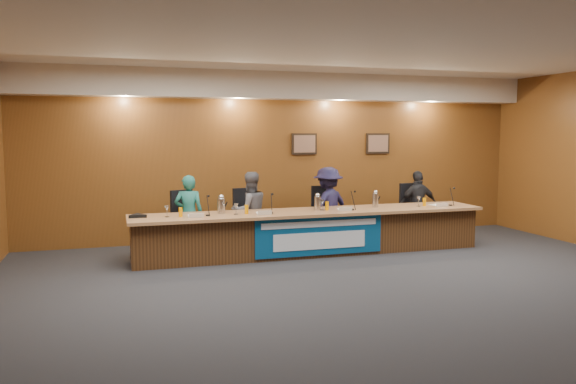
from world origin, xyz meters
name	(u,v)px	position (x,y,z in m)	size (l,w,h in m)	color
floor	(372,291)	(0.00, 0.00, 0.00)	(10.00, 10.00, 0.00)	black
ceiling	(376,42)	(0.00, 0.00, 3.20)	(10.00, 8.00, 0.04)	silver
wall_back	(284,157)	(0.00, 4.00, 1.60)	(10.00, 0.04, 3.20)	brown
soffit	(288,86)	(0.00, 3.75, 2.95)	(10.00, 0.50, 0.50)	beige
dais_body	(311,233)	(0.00, 2.40, 0.35)	(6.00, 0.80, 0.70)	#462913
dais_top	(312,212)	(0.00, 2.35, 0.72)	(6.10, 0.95, 0.05)	#976740
banner	(320,236)	(0.00, 1.99, 0.38)	(2.20, 0.02, 0.65)	navy
banner_text_upper	(320,224)	(0.00, 1.97, 0.58)	(2.00, 0.01, 0.10)	silver
banner_text_lower	(320,241)	(0.00, 1.97, 0.30)	(1.60, 0.01, 0.28)	silver
wall_photo_left	(304,144)	(0.40, 3.97, 1.85)	(0.52, 0.04, 0.42)	black
wall_photo_right	(378,143)	(2.00, 3.97, 1.85)	(0.52, 0.04, 0.42)	black
panelist_a	(189,214)	(-2.01, 3.01, 0.68)	(0.50, 0.32, 1.36)	#1C6057
panelist_b	(250,211)	(-0.94, 3.01, 0.69)	(0.68, 0.53, 1.39)	#525157
panelist_c	(328,206)	(0.54, 3.01, 0.72)	(0.93, 0.54, 1.44)	#181532
panelist_d	(418,205)	(2.41, 3.01, 0.67)	(0.78, 0.33, 1.34)	black
office_chair_a	(188,225)	(-2.01, 3.11, 0.48)	(0.48, 0.48, 0.08)	black
office_chair_b	(249,222)	(-0.94, 3.11, 0.48)	(0.48, 0.48, 0.08)	black
office_chair_c	(326,218)	(0.54, 3.11, 0.48)	(0.48, 0.48, 0.08)	black
office_chair_d	(415,214)	(2.41, 3.11, 0.48)	(0.48, 0.48, 0.08)	black
nameplate_a	(196,215)	(-2.01, 2.11, 0.80)	(0.24, 0.06, 0.09)	white
microphone_a	(208,215)	(-1.80, 2.27, 0.76)	(0.07, 0.07, 0.02)	black
juice_glass_a	(181,212)	(-2.23, 2.29, 0.82)	(0.06, 0.06, 0.15)	orange
water_glass_a	(167,212)	(-2.43, 2.32, 0.84)	(0.08, 0.08, 0.18)	silver
nameplate_b	(265,212)	(-0.91, 2.08, 0.80)	(0.24, 0.06, 0.09)	white
microphone_b	(271,213)	(-0.77, 2.23, 0.76)	(0.07, 0.07, 0.02)	black
juice_glass_b	(246,209)	(-1.16, 2.31, 0.82)	(0.06, 0.06, 0.15)	orange
water_glass_b	(236,209)	(-1.34, 2.28, 0.84)	(0.08, 0.08, 0.18)	silver
nameplate_c	(346,209)	(0.51, 2.12, 0.80)	(0.24, 0.06, 0.09)	white
microphone_c	(352,209)	(0.68, 2.22, 0.76)	(0.07, 0.07, 0.02)	black
juice_glass_c	(327,206)	(0.26, 2.33, 0.82)	(0.06, 0.06, 0.15)	orange
water_glass_c	(322,205)	(0.17, 2.34, 0.84)	(0.08, 0.08, 0.18)	silver
nameplate_d	(442,204)	(2.38, 2.13, 0.80)	(0.24, 0.06, 0.09)	white
microphone_d	(450,205)	(2.62, 2.22, 0.76)	(0.07, 0.07, 0.02)	black
juice_glass_d	(424,202)	(2.14, 2.32, 0.82)	(0.06, 0.06, 0.15)	orange
water_glass_d	(419,202)	(2.01, 2.29, 0.84)	(0.08, 0.08, 0.18)	silver
carafe_left	(221,206)	(-1.55, 2.45, 0.87)	(0.13, 0.13, 0.25)	silver
carafe_mid	(317,203)	(0.10, 2.38, 0.87)	(0.11, 0.11, 0.24)	silver
carafe_right	(375,200)	(1.22, 2.44, 0.88)	(0.11, 0.11, 0.25)	silver
speakerphone	(138,216)	(-2.88, 2.43, 0.78)	(0.32, 0.32, 0.05)	black
paper_stack	(438,205)	(2.43, 2.33, 0.75)	(0.22, 0.30, 0.01)	white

